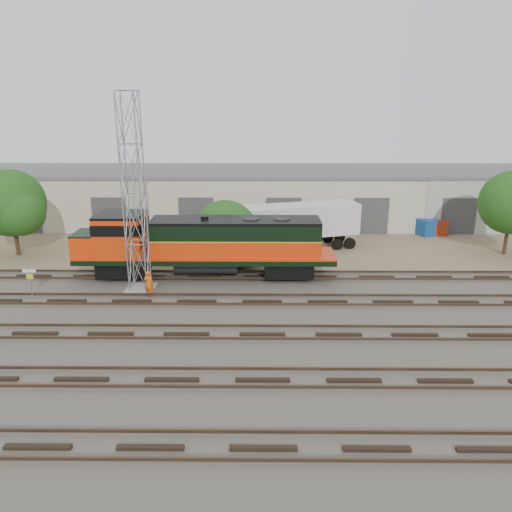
{
  "coord_description": "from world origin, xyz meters",
  "views": [
    {
      "loc": [
        -0.13,
        -26.78,
        11.8
      ],
      "look_at": [
        -0.4,
        4.0,
        2.2
      ],
      "focal_mm": 35.0,
      "sensor_mm": 36.0,
      "label": 1
    }
  ],
  "objects_px": {
    "locomotive": "(201,244)",
    "signal_tower": "(134,199)",
    "worker": "(149,284)",
    "semi_trailer": "(289,222)"
  },
  "relations": [
    {
      "from": "worker",
      "to": "semi_trailer",
      "type": "relative_size",
      "value": 0.14
    },
    {
      "from": "locomotive",
      "to": "signal_tower",
      "type": "relative_size",
      "value": 1.44
    },
    {
      "from": "signal_tower",
      "to": "semi_trailer",
      "type": "height_order",
      "value": "signal_tower"
    },
    {
      "from": "locomotive",
      "to": "worker",
      "type": "bearing_deg",
      "value": -128.61
    },
    {
      "from": "signal_tower",
      "to": "semi_trailer",
      "type": "bearing_deg",
      "value": 42.63
    },
    {
      "from": "semi_trailer",
      "to": "locomotive",
      "type": "bearing_deg",
      "value": -148.93
    },
    {
      "from": "locomotive",
      "to": "semi_trailer",
      "type": "xyz_separation_m",
      "value": [
        6.38,
        6.77,
        -0.08
      ]
    },
    {
      "from": "locomotive",
      "to": "signal_tower",
      "type": "distance_m",
      "value": 5.74
    },
    {
      "from": "locomotive",
      "to": "worker",
      "type": "height_order",
      "value": "locomotive"
    },
    {
      "from": "locomotive",
      "to": "worker",
      "type": "xyz_separation_m",
      "value": [
        -2.9,
        -3.63,
        -1.57
      ]
    }
  ]
}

